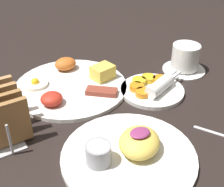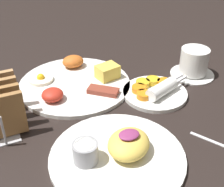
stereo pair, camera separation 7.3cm
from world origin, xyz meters
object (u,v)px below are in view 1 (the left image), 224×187
Objects in this scene: coffee_cup at (185,59)px; plate_foreground at (129,152)px; plate_breakfast at (71,84)px; plate_condiments at (152,88)px.

plate_foreground is at bearing -147.97° from coffee_cup.
plate_foreground is at bearing -93.00° from plate_breakfast.
coffee_cup reaches higher than plate_condiments.
plate_foreground is 0.39m from coffee_cup.
plate_breakfast is at bearing 165.28° from coffee_cup.
coffee_cup is at bearing 32.03° from plate_foreground.
plate_condiments is at bearing -163.27° from coffee_cup.
plate_condiments is at bearing -37.28° from plate_breakfast.
coffee_cup is at bearing 16.73° from plate_condiments.
plate_condiments is (0.17, -0.13, 0.00)m from plate_breakfast.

